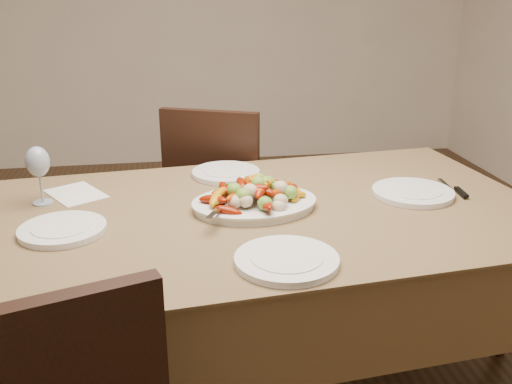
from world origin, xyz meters
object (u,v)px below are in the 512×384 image
at_px(dining_table, 256,313).
at_px(plate_right, 413,193).
at_px(plate_far, 226,173).
at_px(chair_far, 224,203).
at_px(plate_near, 287,260).
at_px(serving_platter, 254,205).
at_px(plate_left, 63,230).
at_px(wine_glass, 39,174).

xyz_separation_m(dining_table, plate_right, (0.55, 0.05, 0.39)).
xyz_separation_m(plate_right, plate_far, (-0.60, 0.31, 0.00)).
distance_m(chair_far, plate_far, 0.53).
bearing_deg(plate_near, serving_platter, 93.36).
bearing_deg(chair_far, plate_left, 80.67).
distance_m(chair_far, plate_right, 0.99).
distance_m(plate_right, plate_far, 0.68).
relative_size(dining_table, plate_far, 7.25).
distance_m(dining_table, wine_glass, 0.85).
relative_size(dining_table, chair_far, 1.94).
bearing_deg(plate_left, chair_far, 57.72).
relative_size(plate_left, plate_far, 0.98).
height_order(dining_table, chair_far, chair_far).
distance_m(plate_far, plate_near, 0.74).
xyz_separation_m(chair_far, serving_platter, (0.02, -0.79, 0.30)).
relative_size(plate_far, wine_glass, 1.24).
bearing_deg(plate_near, plate_left, 154.03).
xyz_separation_m(serving_platter, plate_left, (-0.58, -0.09, -0.00)).
distance_m(serving_platter, plate_far, 0.35).
relative_size(plate_near, wine_glass, 1.33).
height_order(plate_right, wine_glass, wine_glass).
relative_size(plate_left, plate_near, 0.92).
distance_m(serving_platter, plate_right, 0.55).
xyz_separation_m(serving_platter, plate_far, (-0.05, 0.35, -0.00)).
bearing_deg(serving_platter, dining_table, -78.78).
bearing_deg(wine_glass, dining_table, -13.95).
bearing_deg(plate_near, plate_right, 38.69).
bearing_deg(plate_far, wine_glass, -162.70).
height_order(plate_left, plate_right, same).
height_order(serving_platter, plate_far, serving_platter).
bearing_deg(plate_near, dining_table, 93.07).
relative_size(serving_platter, plate_far, 1.53).
bearing_deg(dining_table, plate_far, 98.79).
distance_m(serving_platter, plate_left, 0.59).
bearing_deg(plate_far, plate_left, -139.78).
distance_m(plate_far, wine_glass, 0.66).
bearing_deg(serving_platter, plate_left, -170.73).
xyz_separation_m(plate_right, wine_glass, (-1.23, 0.12, 0.09)).
height_order(chair_far, plate_right, chair_far).
bearing_deg(plate_right, dining_table, -174.78).
distance_m(dining_table, serving_platter, 0.39).
bearing_deg(plate_right, plate_far, 152.64).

